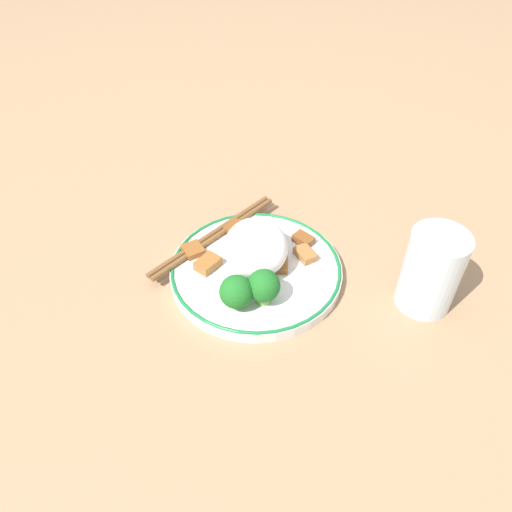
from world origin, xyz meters
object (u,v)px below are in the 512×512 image
at_px(broccoli_back_left, 236,292).
at_px(chopsticks, 214,235).
at_px(broccoli_back_center, 264,286).
at_px(drinking_glass, 431,271).
at_px(plate, 256,270).

xyz_separation_m(broccoli_back_left, chopsticks, (-0.13, -0.04, -0.02)).
height_order(broccoli_back_left, broccoli_back_center, broccoli_back_center).
bearing_deg(drinking_glass, broccoli_back_center, -86.89).
distance_m(plate, broccoli_back_center, 0.07).
bearing_deg(plate, broccoli_back_left, -19.56).
relative_size(broccoli_back_center, chopsticks, 0.27).
relative_size(chopsticks, drinking_glass, 1.64).
height_order(broccoli_back_center, chopsticks, broccoli_back_center).
relative_size(plate, drinking_glass, 2.12).
height_order(plate, broccoli_back_center, broccoli_back_center).
bearing_deg(broccoli_back_center, plate, -171.86).
relative_size(plate, chopsticks, 1.30).
relative_size(plate, broccoli_back_left, 4.94).
distance_m(broccoli_back_center, chopsticks, 0.14).
height_order(broccoli_back_left, drinking_glass, drinking_glass).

